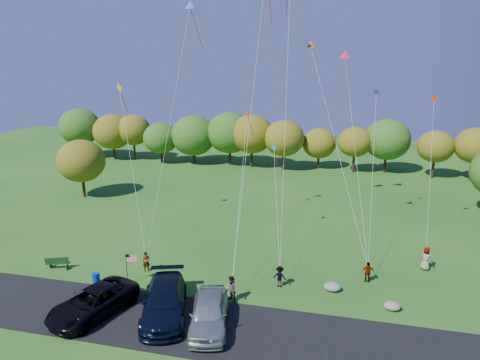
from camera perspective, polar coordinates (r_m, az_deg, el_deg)
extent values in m
plane|color=#215819|center=(30.89, -3.15, -14.83)|extent=(140.00, 140.00, 0.00)
cube|color=black|center=(27.65, -5.64, -18.76)|extent=(44.00, 6.00, 0.06)
cylinder|color=#392214|center=(78.89, -19.74, 3.78)|extent=(0.36, 0.36, 2.21)
ellipsoid|color=#1C5115|center=(78.39, -19.94, 5.95)|extent=(5.92, 5.92, 5.33)
cylinder|color=#392214|center=(75.49, -16.83, 3.68)|extent=(0.36, 0.36, 2.57)
ellipsoid|color=#365D17|center=(74.94, -17.02, 6.18)|extent=(6.28, 6.28, 5.65)
cylinder|color=#392214|center=(74.25, -13.69, 3.70)|extent=(0.36, 0.36, 2.53)
ellipsoid|color=#365D17|center=(73.73, -13.84, 6.03)|extent=(5.52, 5.52, 4.97)
cylinder|color=#392214|center=(70.92, -10.11, 3.46)|extent=(0.36, 0.36, 2.74)
ellipsoid|color=#365D17|center=(70.34, -10.24, 6.10)|extent=(5.95, 5.95, 5.35)
cylinder|color=#392214|center=(70.68, -5.67, 3.37)|extent=(0.36, 0.36, 2.22)
ellipsoid|color=#365D17|center=(70.18, -5.73, 5.55)|extent=(4.97, 4.97, 4.47)
cylinder|color=#392214|center=(67.76, -1.64, 3.01)|extent=(0.36, 0.36, 2.42)
ellipsoid|color=#1C5115|center=(67.20, -1.66, 5.49)|extent=(5.43, 5.43, 4.88)
cylinder|color=#392214|center=(66.34, 2.02, 3.00)|extent=(0.36, 0.36, 2.99)
ellipsoid|color=#1C5115|center=(65.73, 2.04, 5.80)|extent=(5.53, 5.53, 4.98)
cylinder|color=#392214|center=(67.25, 6.72, 2.89)|extent=(0.36, 0.36, 2.57)
ellipsoid|color=#1C5115|center=(66.63, 6.80, 5.68)|extent=(6.27, 6.27, 5.65)
cylinder|color=#392214|center=(66.57, 10.90, 2.58)|extent=(0.36, 0.36, 2.54)
ellipsoid|color=#1C5115|center=(65.93, 11.05, 5.47)|extent=(6.56, 6.56, 5.91)
cylinder|color=#392214|center=(65.23, 15.60, 2.07)|extent=(0.36, 0.36, 2.62)
ellipsoid|color=#365D17|center=(64.58, 15.81, 4.99)|extent=(6.37, 6.37, 5.73)
cylinder|color=#392214|center=(66.48, 19.94, 1.82)|extent=(0.36, 0.36, 2.32)
ellipsoid|color=#365D17|center=(65.93, 20.16, 4.21)|extent=(5.14, 5.14, 4.62)
cylinder|color=#392214|center=(67.23, 23.00, 1.88)|extent=(0.36, 0.36, 2.82)
ellipsoid|color=#365D17|center=(66.59, 23.31, 4.81)|extent=(6.45, 6.45, 5.80)
cylinder|color=#392214|center=(66.73, 28.41, 1.24)|extent=(0.36, 0.36, 3.00)
ellipsoid|color=#1C5115|center=(66.12, 28.77, 4.02)|extent=(5.55, 5.55, 5.00)
cylinder|color=#392214|center=(54.69, -20.13, -0.78)|extent=(0.36, 0.36, 2.60)
ellipsoid|color=#365D17|center=(53.97, -20.42, 2.40)|extent=(5.60, 5.60, 5.04)
imported|color=black|center=(29.60, -18.98, -15.14)|extent=(4.49, 6.62, 1.68)
imported|color=black|center=(28.36, -10.05, -15.64)|extent=(4.64, 7.09, 1.91)
imported|color=#A9B0B4|center=(26.97, -4.16, -17.23)|extent=(3.38, 5.85, 1.87)
imported|color=#4C4C59|center=(34.16, -12.38, -10.61)|extent=(0.68, 0.63, 1.57)
imported|color=#4C4C59|center=(29.46, -1.12, -14.37)|extent=(1.12, 1.10, 1.82)
imported|color=#4C4C59|center=(31.44, 5.32, -12.69)|extent=(1.07, 0.71, 1.56)
imported|color=#4C4C59|center=(33.23, 16.68, -11.68)|extent=(0.96, 0.49, 1.57)
imported|color=#4C4C59|center=(36.54, 23.53, -9.58)|extent=(1.07, 0.92, 1.85)
cube|color=#153917|center=(36.85, -23.03, -10.20)|extent=(1.68, 0.74, 0.06)
cube|color=#153917|center=(36.61, -23.24, -9.89)|extent=(1.65, 0.69, 0.54)
cube|color=#153917|center=(37.35, -23.92, -10.30)|extent=(0.23, 0.44, 0.41)
cube|color=#153917|center=(36.52, -22.06, -10.68)|extent=(0.23, 0.44, 0.41)
cylinder|color=#0A2FA3|center=(33.56, -18.65, -12.29)|extent=(0.55, 0.55, 0.83)
cylinder|color=black|center=(32.54, -14.87, -11.34)|extent=(0.05, 0.05, 2.38)
cube|color=red|center=(31.98, -14.29, -10.08)|extent=(0.86, 0.57, 0.02)
cube|color=navy|center=(32.04, -14.71, -9.73)|extent=(0.34, 0.02, 0.27)
ellipsoid|color=gray|center=(31.68, 12.22, -13.74)|extent=(1.21, 0.95, 0.60)
ellipsoid|color=gray|center=(30.57, 19.65, -15.52)|extent=(1.07, 0.89, 0.56)
cone|color=blue|center=(37.37, -6.70, 22.06)|extent=(0.97, 0.44, 0.89)
cone|color=#FF6310|center=(43.66, 9.40, 17.33)|extent=(0.97, 0.59, 0.83)
cone|color=red|center=(37.60, 13.82, 15.79)|extent=(1.09, 0.63, 0.95)
cube|color=#BD380D|center=(40.54, 24.47, 9.79)|extent=(0.55, 0.47, 0.69)
cube|color=yellow|center=(40.93, -15.78, 11.73)|extent=(0.76, 0.44, 0.84)
cube|color=#1137AE|center=(42.45, 17.72, 11.12)|extent=(0.55, 0.41, 0.63)
cone|color=#D8430F|center=(41.53, 0.99, 8.88)|extent=(0.72, 0.50, 0.67)
cube|color=#1A8FED|center=(37.36, 4.55, 4.35)|extent=(0.53, 0.44, 0.65)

